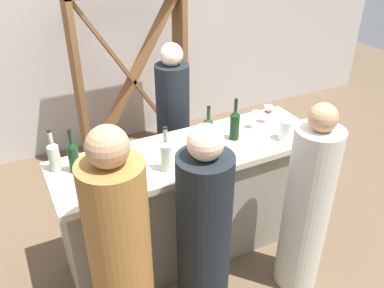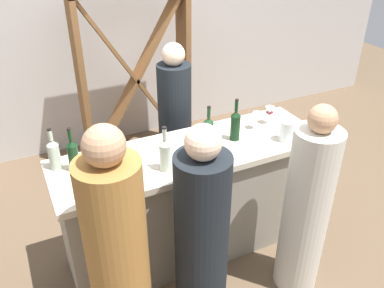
% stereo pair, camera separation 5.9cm
% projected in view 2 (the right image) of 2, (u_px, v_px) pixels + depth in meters
% --- Properties ---
extents(ground_plane, '(12.00, 12.00, 0.00)m').
position_uv_depth(ground_plane, '(192.00, 246.00, 3.57)').
color(ground_plane, brown).
extents(back_wall, '(8.00, 0.10, 2.80)m').
position_uv_depth(back_wall, '(107.00, 26.00, 4.57)').
color(back_wall, '#BCB7B2').
rests_on(back_wall, ground).
extents(bar_counter, '(2.11, 0.67, 0.98)m').
position_uv_depth(bar_counter, '(192.00, 201.00, 3.32)').
color(bar_counter, gray).
rests_on(bar_counter, ground).
extents(wine_rack, '(1.21, 0.28, 1.89)m').
position_uv_depth(wine_rack, '(135.00, 79.00, 4.42)').
color(wine_rack, brown).
rests_on(wine_rack, ground).
extents(wine_bottle_leftmost_clear_pale, '(0.08, 0.08, 0.31)m').
position_uv_depth(wine_bottle_leftmost_clear_pale, '(54.00, 154.00, 2.80)').
color(wine_bottle_leftmost_clear_pale, '#B7C6B2').
rests_on(wine_bottle_leftmost_clear_pale, bar_counter).
extents(wine_bottle_second_left_dark_green, '(0.07, 0.07, 0.33)m').
position_uv_depth(wine_bottle_second_left_dark_green, '(73.00, 155.00, 2.78)').
color(wine_bottle_second_left_dark_green, black).
rests_on(wine_bottle_second_left_dark_green, bar_counter).
extents(wine_bottle_center_clear_pale, '(0.08, 0.08, 0.33)m').
position_uv_depth(wine_bottle_center_clear_pale, '(165.00, 154.00, 2.78)').
color(wine_bottle_center_clear_pale, '#B7C6B2').
rests_on(wine_bottle_center_clear_pale, bar_counter).
extents(wine_bottle_second_right_olive_green, '(0.08, 0.08, 0.32)m').
position_uv_depth(wine_bottle_second_right_olive_green, '(208.00, 130.00, 3.08)').
color(wine_bottle_second_right_olive_green, '#193D1E').
rests_on(wine_bottle_second_right_olive_green, bar_counter).
extents(wine_bottle_rightmost_dark_green, '(0.08, 0.08, 0.34)m').
position_uv_depth(wine_bottle_rightmost_dark_green, '(235.00, 125.00, 3.15)').
color(wine_bottle_rightmost_dark_green, black).
rests_on(wine_bottle_rightmost_dark_green, bar_counter).
extents(wine_glass_near_left, '(0.08, 0.08, 0.16)m').
position_uv_depth(wine_glass_near_left, '(202.00, 150.00, 2.85)').
color(wine_glass_near_left, white).
rests_on(wine_glass_near_left, bar_counter).
extents(wine_glass_near_center, '(0.08, 0.08, 0.15)m').
position_uv_depth(wine_glass_near_center, '(257.00, 117.00, 3.31)').
color(wine_glass_near_center, white).
rests_on(wine_glass_near_center, bar_counter).
extents(wine_glass_near_right, '(0.08, 0.08, 0.15)m').
position_uv_depth(wine_glass_near_right, '(270.00, 112.00, 3.39)').
color(wine_glass_near_right, white).
rests_on(wine_glass_near_right, bar_counter).
extents(water_pitcher, '(0.11, 0.11, 0.16)m').
position_uv_depth(water_pitcher, '(286.00, 131.00, 3.16)').
color(water_pitcher, silver).
rests_on(water_pitcher, bar_counter).
extents(person_left_guest, '(0.40, 0.40, 1.52)m').
position_uv_depth(person_left_guest, '(202.00, 236.00, 2.68)').
color(person_left_guest, black).
rests_on(person_left_guest, ground).
extents(person_center_guest, '(0.42, 0.42, 1.52)m').
position_uv_depth(person_center_guest, '(306.00, 210.00, 2.90)').
color(person_center_guest, beige).
rests_on(person_center_guest, ground).
extents(person_right_guest, '(0.47, 0.47, 1.65)m').
position_uv_depth(person_right_guest, '(118.00, 257.00, 2.44)').
color(person_right_guest, '#9E6B33').
rests_on(person_right_guest, ground).
extents(person_server_behind, '(0.37, 0.37, 1.59)m').
position_uv_depth(person_server_behind, '(175.00, 132.00, 3.80)').
color(person_server_behind, black).
rests_on(person_server_behind, ground).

